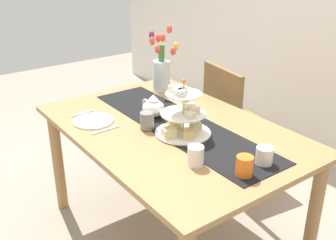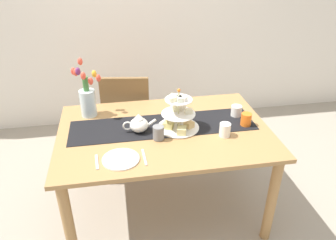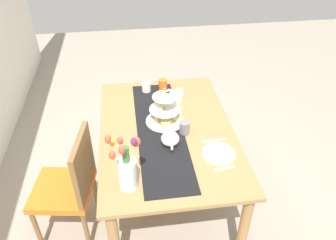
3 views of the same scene
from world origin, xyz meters
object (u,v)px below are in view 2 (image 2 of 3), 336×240
tiered_cake_stand (178,117)px  cream_jug (236,111)px  dining_table (164,141)px  dinner_plate_left (121,159)px  mug_white_text (225,130)px  mug_grey (158,133)px  knife_left (144,157)px  mug_orange (246,120)px  teapot (139,124)px  tulip_vase (87,98)px  fork_left (97,162)px  chair_left (127,114)px

tiered_cake_stand → cream_jug: tiered_cake_stand is taller
dining_table → dinner_plate_left: 0.46m
dining_table → mug_white_text: 0.45m
tiered_cake_stand → mug_grey: bearing=-143.7°
knife_left → mug_orange: mug_orange is taller
knife_left → teapot: bearing=90.4°
tulip_vase → mug_grey: tulip_vase is taller
mug_orange → mug_grey: bearing=-173.2°
tiered_cake_stand → mug_orange: tiered_cake_stand is taller
cream_jug → mug_orange: size_ratio=0.89×
tiered_cake_stand → fork_left: tiered_cake_stand is taller
teapot → mug_grey: size_ratio=2.51×
dining_table → mug_white_text: bearing=-21.7°
dining_table → knife_left: 0.38m
tulip_vase → dinner_plate_left: (0.21, -0.63, -0.14)m
dining_table → mug_white_text: mug_white_text is taller
fork_left → knife_left: same height
tulip_vase → teapot: bearing=-41.4°
tulip_vase → knife_left: (0.36, -0.63, -0.15)m
dining_table → cream_jug: size_ratio=17.60×
fork_left → knife_left: bearing=0.0°
cream_jug → dinner_plate_left: bearing=-154.8°
tiered_cake_stand → mug_white_text: 0.33m
teapot → knife_left: teapot is taller
dining_table → teapot: 0.24m
tiered_cake_stand → teapot: 0.28m
chair_left → tulip_vase: 0.64m
dining_table → mug_orange: size_ratio=15.75×
dining_table → knife_left: (-0.18, -0.32, 0.11)m
dining_table → mug_grey: 0.21m
cream_jug → dinner_plate_left: (-0.90, -0.42, -0.04)m
dinner_plate_left → mug_orange: 0.95m
fork_left → dining_table: bearing=34.2°
tiered_cake_stand → fork_left: (-0.57, -0.31, -0.09)m
teapot → tiered_cake_stand: bearing=-1.0°
dining_table → tiered_cake_stand: bearing=-2.8°
mug_orange → dining_table: bearing=175.7°
tulip_vase → mug_grey: 0.65m
fork_left → mug_white_text: mug_white_text is taller
teapot → dinner_plate_left: teapot is taller
dinner_plate_left → mug_orange: mug_orange is taller
dinner_plate_left → knife_left: (0.14, 0.00, -0.00)m
dining_table → tulip_vase: size_ratio=3.47×
tulip_vase → cream_jug: (1.11, -0.21, -0.11)m
tulip_vase → fork_left: 0.65m
chair_left → dining_table: bearing=-72.5°
mug_white_text → mug_orange: (0.20, 0.11, 0.00)m
chair_left → cream_jug: chair_left is taller
teapot → cream_jug: bearing=7.9°
dinner_plate_left → teapot: bearing=65.7°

